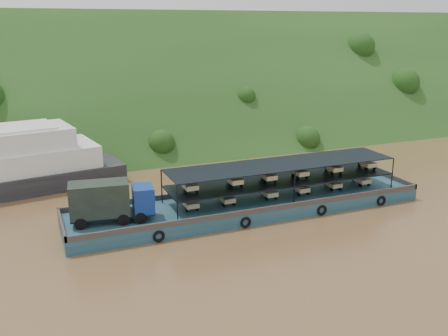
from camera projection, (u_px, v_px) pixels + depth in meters
name	position (u px, v px, depth m)	size (l,w,h in m)	color
ground	(253.00, 204.00, 50.86)	(160.00, 160.00, 0.00)	brown
hillside	(160.00, 134.00, 82.85)	(140.00, 28.00, 28.00)	#193413
cargo_barge	(237.00, 202.00, 47.74)	(35.00, 7.18, 4.79)	#163E4E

